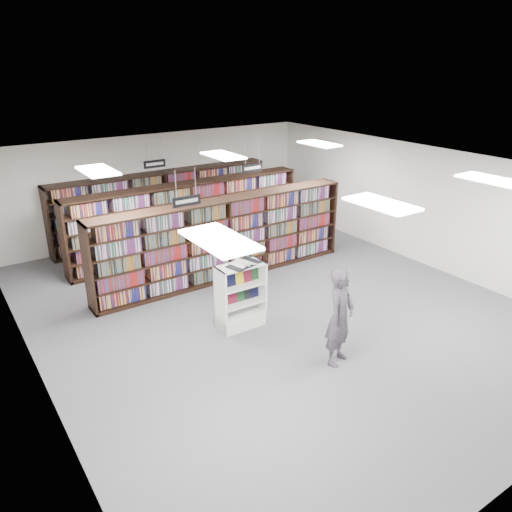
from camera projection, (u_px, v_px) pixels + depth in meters
floor at (271, 306)px, 11.48m from camera, size 12.00×12.00×0.00m
ceiling at (272, 169)px, 10.28m from camera, size 10.00×12.00×0.10m
wall_back at (159, 186)px, 15.49m from camera, size 10.00×0.10×3.20m
wall_left at (27, 300)px, 8.29m from camera, size 0.10×12.00×3.20m
wall_right at (422, 205)px, 13.47m from camera, size 0.10×12.00×3.20m
bookshelf_row_near at (225, 239)px, 12.62m from camera, size 7.00×0.60×2.10m
bookshelf_row_mid at (189, 219)px, 14.16m from camera, size 7.00×0.60×2.10m
bookshelf_row_far at (164, 205)px, 15.47m from camera, size 7.00×0.60×2.10m
aisle_sign_left at (187, 200)px, 10.52m from camera, size 0.65×0.02×0.80m
aisle_sign_right at (252, 167)px, 13.62m from camera, size 0.65×0.02×0.80m
aisle_sign_center at (155, 163)px, 14.11m from camera, size 0.65×0.02×0.80m
troffer_front_left at (219, 240)px, 6.43m from camera, size 0.60×1.20×0.04m
troffer_front_center at (381, 204)px, 7.99m from camera, size 0.60×1.20×0.04m
troffer_front_right at (491, 180)px, 9.55m from camera, size 0.60×1.20×0.04m
troffer_back_left at (98, 171)px, 10.28m from camera, size 0.60×1.20×0.04m
troffer_back_center at (223, 155)px, 11.83m from camera, size 0.60×1.20×0.04m
troffer_back_right at (319, 144)px, 13.39m from camera, size 0.60×1.20×0.04m
endcap_display at (240, 305)px, 10.52m from camera, size 1.02×0.52×1.41m
open_book at (243, 263)px, 10.13m from camera, size 0.78×0.57×0.13m
shopper at (340, 317)px, 9.08m from camera, size 0.81×0.69×1.90m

